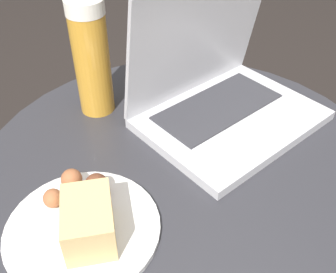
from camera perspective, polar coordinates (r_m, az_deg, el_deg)
table at (r=0.79m, az=2.28°, el=-11.71°), size 0.71×0.71×0.55m
laptop at (r=0.75m, az=7.55°, el=6.34°), size 0.38×0.33×0.26m
beer_glass at (r=0.75m, az=-11.03°, el=11.07°), size 0.07×0.07×0.22m
snack_plate at (r=0.57m, az=-12.02°, el=-11.83°), size 0.22×0.22×0.07m
fork at (r=0.55m, az=-12.40°, el=-17.12°), size 0.08×0.18×0.00m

